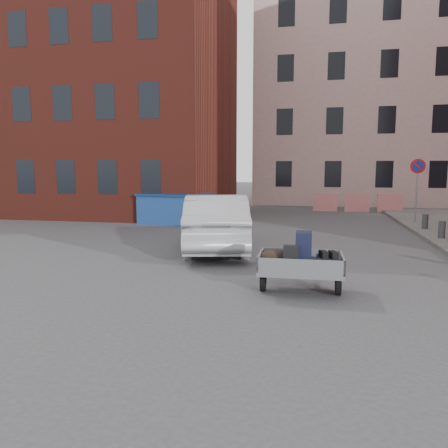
# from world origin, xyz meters

# --- Properties ---
(ground) EXTENTS (120.00, 120.00, 0.00)m
(ground) POSITION_xyz_m (0.00, 0.00, 0.00)
(ground) COLOR #38383A
(ground) RESTS_ON ground
(building_brick) EXTENTS (12.00, 10.00, 14.00)m
(building_brick) POSITION_xyz_m (-9.00, 13.00, 7.00)
(building_brick) COLOR #591E16
(building_brick) RESTS_ON ground
(building_pink) EXTENTS (16.00, 8.00, 14.00)m
(building_pink) POSITION_xyz_m (6.00, 22.00, 7.00)
(building_pink) COLOR #B9978F
(building_pink) RESTS_ON ground
(far_building) EXTENTS (6.00, 6.00, 8.00)m
(far_building) POSITION_xyz_m (-20.00, 22.00, 4.00)
(far_building) COLOR maroon
(far_building) RESTS_ON ground
(no_parking_sign) EXTENTS (0.60, 0.09, 2.65)m
(no_parking_sign) POSITION_xyz_m (6.00, 9.48, 2.01)
(no_parking_sign) COLOR gray
(no_parking_sign) RESTS_ON sidewalk
(barriers) EXTENTS (4.70, 0.18, 1.00)m
(barriers) POSITION_xyz_m (4.20, 15.00, 0.50)
(barriers) COLOR red
(barriers) RESTS_ON ground
(trailer) EXTENTS (1.61, 1.81, 1.20)m
(trailer) POSITION_xyz_m (1.59, -1.33, 0.61)
(trailer) COLOR black
(trailer) RESTS_ON ground
(dumpster) EXTENTS (3.33, 2.06, 1.31)m
(dumpster) POSITION_xyz_m (-3.95, 8.23, 0.66)
(dumpster) COLOR navy
(dumpster) RESTS_ON ground
(silver_car) EXTENTS (2.79, 5.24, 1.64)m
(silver_car) POSITION_xyz_m (-0.99, 2.82, 0.82)
(silver_car) COLOR #A0A2A7
(silver_car) RESTS_ON ground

